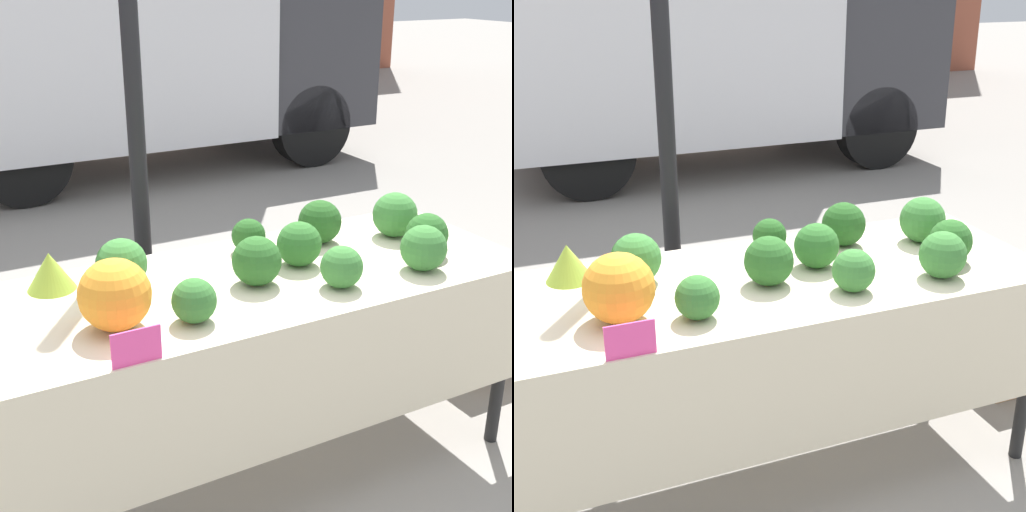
{
  "view_description": "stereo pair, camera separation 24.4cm",
  "coord_description": "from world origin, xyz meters",
  "views": [
    {
      "loc": [
        -1.07,
        -2.0,
        1.79
      ],
      "look_at": [
        0.0,
        0.0,
        0.87
      ],
      "focal_mm": 50.0,
      "sensor_mm": 36.0,
      "label": 1
    },
    {
      "loc": [
        -0.85,
        -2.1,
        1.79
      ],
      "look_at": [
        0.0,
        0.0,
        0.87
      ],
      "focal_mm": 50.0,
      "sensor_mm": 36.0,
      "label": 2
    }
  ],
  "objects": [
    {
      "name": "broccoli_head_1",
      "position": [
        0.38,
        0.19,
        0.88
      ],
      "size": [
        0.17,
        0.17,
        0.17
      ],
      "color": "#23511E",
      "rests_on": "market_table"
    },
    {
      "name": "broccoli_head_0",
      "position": [
        0.66,
        -0.11,
        0.87
      ],
      "size": [
        0.16,
        0.16,
        0.16
      ],
      "color": "#285B23",
      "rests_on": "market_table"
    },
    {
      "name": "market_table",
      "position": [
        0.0,
        -0.06,
        0.69
      ],
      "size": [
        1.96,
        0.75,
        0.79
      ],
      "color": "beige",
      "rests_on": "ground_plane"
    },
    {
      "name": "tent_pole",
      "position": [
        -0.18,
        0.66,
        1.23
      ],
      "size": [
        0.07,
        0.07,
        2.47
      ],
      "color": "black",
      "rests_on": "ground_plane"
    },
    {
      "name": "broccoli_head_4",
      "position": [
        -0.32,
        -0.21,
        0.86
      ],
      "size": [
        0.14,
        0.14,
        0.14
      ],
      "color": "#336B2D",
      "rests_on": "market_table"
    },
    {
      "name": "orange_cauliflower",
      "position": [
        -0.54,
        -0.14,
        0.9
      ],
      "size": [
        0.22,
        0.22,
        0.22
      ],
      "color": "orange",
      "rests_on": "market_table"
    },
    {
      "name": "romanesco_head",
      "position": [
        -0.65,
        0.24,
        0.86
      ],
      "size": [
        0.16,
        0.16,
        0.13
      ],
      "color": "#93B238",
      "rests_on": "market_table"
    },
    {
      "name": "ground_plane",
      "position": [
        0.0,
        0.0,
        0.0
      ],
      "size": [
        40.0,
        40.0,
        0.0
      ],
      "primitive_type": "plane",
      "color": "gray"
    },
    {
      "name": "broccoli_head_7",
      "position": [
        -0.43,
        0.14,
        0.88
      ],
      "size": [
        0.17,
        0.17,
        0.17
      ],
      "color": "#387533",
      "rests_on": "market_table"
    },
    {
      "name": "broccoli_head_5",
      "position": [
        0.22,
        -0.2,
        0.86
      ],
      "size": [
        0.14,
        0.14,
        0.14
      ],
      "color": "#387533",
      "rests_on": "market_table"
    },
    {
      "name": "price_sign",
      "position": [
        -0.56,
        -0.36,
        0.84
      ],
      "size": [
        0.14,
        0.01,
        0.1
      ],
      "color": "#EF4793",
      "rests_on": "market_table"
    },
    {
      "name": "broccoli_head_2",
      "position": [
        0.19,
        0.03,
        0.87
      ],
      "size": [
        0.16,
        0.16,
        0.16
      ],
      "color": "#2D6628",
      "rests_on": "market_table"
    },
    {
      "name": "produce_crate",
      "position": [
        1.29,
        0.16,
        0.18
      ],
      "size": [
        0.43,
        0.32,
        0.35
      ],
      "color": "#9E7042",
      "rests_on": "ground_plane"
    },
    {
      "name": "parked_truck",
      "position": [
        1.13,
        4.57,
        1.27
      ],
      "size": [
        4.07,
        1.96,
        2.37
      ],
      "color": "silver",
      "rests_on": "ground_plane"
    },
    {
      "name": "broccoli_head_9",
      "position": [
        0.09,
        0.23,
        0.86
      ],
      "size": [
        0.13,
        0.13,
        0.13
      ],
      "color": "#23511E",
      "rests_on": "market_table"
    },
    {
      "name": "broccoli_head_3",
      "position": [
        0.68,
        0.11,
        0.88
      ],
      "size": [
        0.18,
        0.18,
        0.18
      ],
      "color": "#387533",
      "rests_on": "market_table"
    },
    {
      "name": "broccoli_head_8",
      "position": [
        -0.02,
        -0.05,
        0.88
      ],
      "size": [
        0.17,
        0.17,
        0.17
      ],
      "color": "#285B23",
      "rests_on": "market_table"
    },
    {
      "name": "broccoli_head_6",
      "position": [
        0.55,
        -0.22,
        0.87
      ],
      "size": [
        0.16,
        0.16,
        0.16
      ],
      "color": "#387533",
      "rests_on": "market_table"
    }
  ]
}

